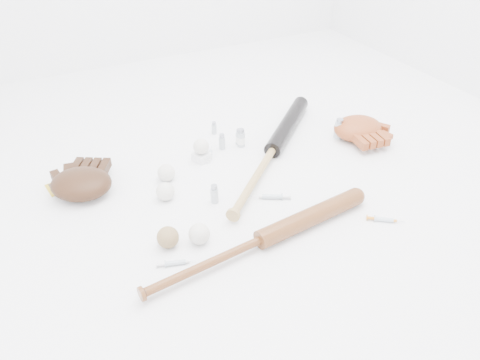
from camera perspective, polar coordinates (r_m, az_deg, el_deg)
name	(u,v)px	position (r m, az deg, el deg)	size (l,w,h in m)	color
bat_dark	(273,150)	(2.00, 4.01, 3.71)	(1.00, 0.07, 0.07)	black
bat_wood	(261,239)	(1.55, 2.62, -7.25)	(0.90, 0.07, 0.07)	brown
glove_dark	(81,183)	(1.86, -18.80, -0.40)	(0.27, 0.27, 0.10)	#311B0D
glove_tan	(358,128)	(2.20, 14.18, 6.18)	(0.27, 0.27, 0.10)	brown
trading_card	(56,188)	(1.96, -21.47, -0.93)	(0.07, 0.09, 0.01)	gold
pedestal	(202,157)	(1.99, -4.70, 2.85)	(0.06, 0.06, 0.04)	white
baseball_on_pedestal	(201,146)	(1.96, -4.77, 4.10)	(0.07, 0.07, 0.07)	silver
baseball_left	(165,191)	(1.77, -9.09, -1.39)	(0.07, 0.07, 0.07)	silver
baseball_upper	(166,173)	(1.87, -8.98, 0.89)	(0.07, 0.07, 0.07)	silver
baseball_mid	(199,234)	(1.57, -4.99, -6.56)	(0.07, 0.07, 0.07)	silver
baseball_aged	(168,237)	(1.57, -8.79, -6.92)	(0.07, 0.07, 0.07)	olive
syringe_0	(176,263)	(1.52, -7.87, -9.97)	(0.14, 0.02, 0.02)	#ADBCC6
syringe_1	(272,197)	(1.77, 3.94, -2.03)	(0.17, 0.03, 0.02)	#ADBCC6
syringe_2	(210,154)	(2.02, -3.69, 3.14)	(0.14, 0.02, 0.02)	#ADBCC6
syringe_3	(384,219)	(1.74, 17.14, -4.62)	(0.14, 0.02, 0.02)	#ADBCC6
vial_0	(222,142)	(2.05, -2.21, 4.71)	(0.03, 0.03, 0.07)	#A9B3BA
vial_1	(239,137)	(2.09, -0.13, 5.30)	(0.03, 0.03, 0.07)	#A9B3BA
vial_2	(241,138)	(2.07, 0.14, 5.17)	(0.03, 0.03, 0.09)	#A9B3BA
vial_3	(339,128)	(2.18, 11.96, 6.17)	(0.04, 0.04, 0.09)	#A9B3BA
vial_4	(214,194)	(1.73, -3.14, -1.68)	(0.03, 0.03, 0.08)	#A9B3BA
vial_5	(214,128)	(2.18, -3.18, 6.37)	(0.02, 0.02, 0.06)	#A9B3BA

